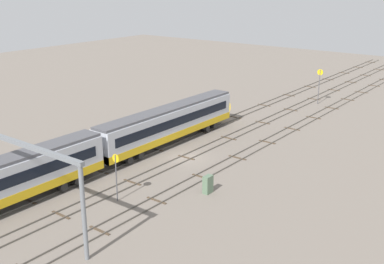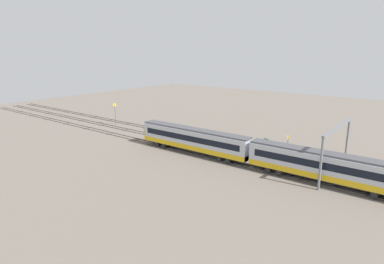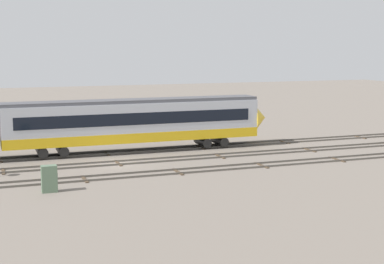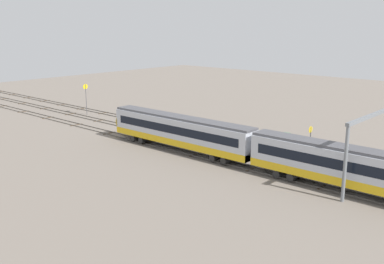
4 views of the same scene
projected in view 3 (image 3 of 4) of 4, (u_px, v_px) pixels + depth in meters
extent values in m
plane|color=slate|center=(118.00, 164.00, 48.84)|extent=(192.45, 192.45, 0.00)
cube|color=#59544C|center=(135.00, 177.00, 43.57)|extent=(176.45, 0.07, 0.16)
cube|color=#59544C|center=(130.00, 173.00, 44.90)|extent=(176.45, 0.07, 0.16)
cube|color=#473828|center=(85.00, 179.00, 43.00)|extent=(0.24, 2.40, 0.08)
cube|color=#473828|center=(178.00, 172.00, 45.49)|extent=(0.24, 2.40, 0.08)
cube|color=#473828|center=(262.00, 165.00, 47.97)|extent=(0.24, 2.40, 0.08)
cube|color=#473828|center=(337.00, 159.00, 50.46)|extent=(0.24, 2.40, 0.08)
cube|color=#59544C|center=(120.00, 164.00, 48.16)|extent=(176.45, 0.07, 0.16)
cube|color=#59544C|center=(116.00, 161.00, 49.49)|extent=(176.45, 0.07, 0.16)
cube|color=#473828|center=(3.00, 171.00, 45.69)|extent=(0.24, 2.40, 0.08)
cube|color=#473828|center=(118.00, 163.00, 48.83)|extent=(0.24, 2.40, 0.08)
cube|color=#473828|center=(219.00, 156.00, 51.97)|extent=(0.24, 2.40, 0.08)
cube|color=#473828|center=(309.00, 150.00, 55.12)|extent=(0.24, 2.40, 0.08)
cube|color=#59544C|center=(108.00, 154.00, 52.75)|extent=(176.45, 0.07, 0.16)
cube|color=#59544C|center=(105.00, 151.00, 54.08)|extent=(176.45, 0.07, 0.16)
cube|color=#473828|center=(1.00, 160.00, 50.28)|extent=(0.24, 2.40, 0.08)
cube|color=#473828|center=(106.00, 153.00, 53.42)|extent=(0.24, 2.40, 0.08)
cube|color=#473828|center=(200.00, 147.00, 56.56)|extent=(0.24, 2.40, 0.08)
cube|color=#473828|center=(284.00, 142.00, 59.71)|extent=(0.24, 2.40, 0.08)
cube|color=#473828|center=(359.00, 137.00, 62.85)|extent=(0.24, 2.40, 0.08)
cube|color=#B7BCC6|center=(135.00, 122.00, 53.94)|extent=(24.00, 2.90, 3.60)
cube|color=gold|center=(135.00, 136.00, 54.14)|extent=(24.00, 2.94, 0.90)
cube|color=#4C4C51|center=(135.00, 101.00, 53.65)|extent=(24.00, 2.50, 0.30)
cube|color=black|center=(139.00, 119.00, 52.52)|extent=(22.00, 0.04, 1.10)
cube|color=black|center=(131.00, 115.00, 55.24)|extent=(22.00, 0.04, 1.10)
cylinder|color=black|center=(42.00, 151.00, 51.37)|extent=(0.90, 2.70, 0.90)
cylinder|color=black|center=(62.00, 150.00, 51.98)|extent=(0.90, 2.70, 0.90)
cylinder|color=black|center=(202.00, 141.00, 56.57)|extent=(0.90, 2.70, 0.90)
cylinder|color=black|center=(219.00, 140.00, 57.18)|extent=(0.90, 2.70, 0.90)
cone|color=gold|center=(258.00, 118.00, 58.30)|extent=(1.60, 3.24, 3.24)
cube|color=#597259|center=(49.00, 179.00, 39.20)|extent=(1.05, 0.65, 1.85)
cube|color=#333333|center=(57.00, 174.00, 39.34)|extent=(0.02, 0.45, 0.24)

